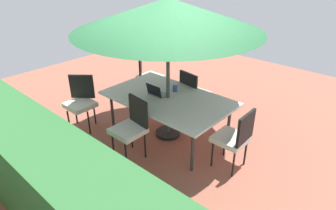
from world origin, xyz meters
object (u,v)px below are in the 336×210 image
(chair_south, at_px, (193,92))
(laptop, at_px, (157,93))
(patio_umbrella, at_px, (168,15))
(chair_southeast, at_px, (148,75))
(chair_northeast, at_px, (81,100))
(cup, at_px, (175,89))
(chair_west, at_px, (235,136))
(dining_table, at_px, (168,99))
(chair_north, at_px, (131,126))

(chair_south, height_order, laptop, chair_south)
(patio_umbrella, xyz_separation_m, chair_southeast, (1.35, -0.83, -1.54))
(patio_umbrella, bearing_deg, chair_south, -86.62)
(chair_northeast, distance_m, cup, 1.72)
(patio_umbrella, bearing_deg, chair_southeast, -31.75)
(chair_south, relative_size, laptop, 3.05)
(chair_northeast, distance_m, chair_west, 2.81)
(dining_table, distance_m, laptop, 0.23)
(dining_table, height_order, cup, cup)
(chair_north, xyz_separation_m, laptop, (0.18, -0.76, 0.24))
(chair_north, relative_size, chair_west, 1.00)
(chair_southeast, bearing_deg, patio_umbrella, -165.40)
(laptop, xyz_separation_m, cup, (-0.13, -0.33, 0.01))
(chair_southeast, relative_size, laptop, 3.05)
(chair_south, bearing_deg, chair_north, 98.99)
(chair_south, height_order, chair_west, same)
(laptop, bearing_deg, chair_southeast, -37.87)
(laptop, bearing_deg, patio_umbrella, -159.64)
(chair_southeast, height_order, laptop, chair_southeast)
(chair_north, bearing_deg, chair_west, 37.66)
(chair_northeast, bearing_deg, patio_umbrella, -6.97)
(chair_west, xyz_separation_m, laptop, (1.52, 0.04, 0.24))
(dining_table, distance_m, cup, 0.29)
(patio_umbrella, relative_size, cup, 27.40)
(chair_northeast, relative_size, chair_west, 1.00)
(dining_table, height_order, chair_north, chair_north)
(chair_north, height_order, cup, chair_north)
(dining_table, bearing_deg, chair_northeast, 31.94)
(chair_southeast, distance_m, laptop, 1.49)
(chair_northeast, bearing_deg, dining_table, -6.97)
(chair_southeast, bearing_deg, chair_north, 175.01)
(chair_northeast, xyz_separation_m, chair_south, (-1.31, -1.63, 0.00))
(laptop, relative_size, cup, 3.03)
(patio_umbrella, height_order, chair_southeast, patio_umbrella)
(dining_table, relative_size, patio_umbrella, 0.74)
(patio_umbrella, bearing_deg, cup, -75.40)
(dining_table, bearing_deg, chair_north, 89.17)
(chair_north, distance_m, cup, 1.13)
(patio_umbrella, distance_m, chair_north, 1.75)
(chair_southeast, bearing_deg, laptop, -171.79)
(laptop, height_order, cup, laptop)
(dining_table, height_order, patio_umbrella, patio_umbrella)
(chair_west, relative_size, cup, 9.24)
(chair_northeast, bearing_deg, chair_south, 12.19)
(dining_table, distance_m, patio_umbrella, 1.39)
(chair_northeast, bearing_deg, cup, 1.76)
(laptop, bearing_deg, dining_table, -159.64)
(patio_umbrella, bearing_deg, laptop, 20.09)
(patio_umbrella, distance_m, laptop, 1.32)
(chair_southeast, bearing_deg, chair_south, -136.07)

